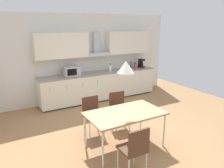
# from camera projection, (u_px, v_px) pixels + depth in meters

# --- Properties ---
(ground_plane) EXTENTS (8.49, 8.16, 0.02)m
(ground_plane) POSITION_uv_depth(u_px,v_px,m) (122.00, 134.00, 4.99)
(ground_plane) COLOR #9E754C
(wall_back) EXTENTS (6.80, 0.10, 2.73)m
(wall_back) POSITION_uv_depth(u_px,v_px,m) (76.00, 58.00, 6.94)
(wall_back) COLOR silver
(wall_back) RESTS_ON ground_plane
(kitchen_counter) EXTENTS (3.95, 0.67, 0.91)m
(kitchen_counter) POSITION_uv_depth(u_px,v_px,m) (100.00, 86.00, 7.18)
(kitchen_counter) COLOR #333333
(kitchen_counter) RESTS_ON ground_plane
(backsplash_tile) EXTENTS (3.93, 0.02, 0.49)m
(backsplash_tile) POSITION_uv_depth(u_px,v_px,m) (96.00, 63.00, 7.25)
(backsplash_tile) COLOR silver
(backsplash_tile) RESTS_ON kitchen_counter
(upper_wall_cabinets) EXTENTS (3.93, 0.40, 0.74)m
(upper_wall_cabinets) POSITION_uv_depth(u_px,v_px,m) (97.00, 44.00, 6.95)
(upper_wall_cabinets) COLOR silver
(microwave) EXTENTS (0.48, 0.35, 0.28)m
(microwave) POSITION_uv_depth(u_px,v_px,m) (71.00, 71.00, 6.57)
(microwave) COLOR #ADADB2
(microwave) RESTS_ON kitchen_counter
(coffee_maker) EXTENTS (0.18, 0.19, 0.30)m
(coffee_maker) POSITION_uv_depth(u_px,v_px,m) (141.00, 63.00, 7.83)
(coffee_maker) COLOR black
(coffee_maker) RESTS_ON kitchen_counter
(bottle_blue) EXTENTS (0.06, 0.06, 0.26)m
(bottle_blue) POSITION_uv_depth(u_px,v_px,m) (131.00, 65.00, 7.63)
(bottle_blue) COLOR blue
(bottle_blue) RESTS_ON kitchen_counter
(bottle_red) EXTENTS (0.08, 0.08, 0.21)m
(bottle_red) POSITION_uv_depth(u_px,v_px,m) (135.00, 66.00, 7.64)
(bottle_red) COLOR red
(bottle_red) RESTS_ON kitchen_counter
(bottle_white) EXTENTS (0.08, 0.08, 0.26)m
(bottle_white) POSITION_uv_depth(u_px,v_px,m) (110.00, 68.00, 7.16)
(bottle_white) COLOR white
(bottle_white) RESTS_ON kitchen_counter
(dining_table) EXTENTS (1.51, 0.89, 0.75)m
(dining_table) POSITION_uv_depth(u_px,v_px,m) (125.00, 115.00, 4.28)
(dining_table) COLOR tan
(dining_table) RESTS_ON ground_plane
(chair_far_left) EXTENTS (0.41, 0.41, 0.87)m
(chair_far_left) POSITION_uv_depth(u_px,v_px,m) (92.00, 112.00, 4.86)
(chair_far_left) COLOR #4C2D1E
(chair_far_left) RESTS_ON ground_plane
(chair_near_left) EXTENTS (0.40, 0.40, 0.87)m
(chair_near_left) POSITION_uv_depth(u_px,v_px,m) (135.00, 147.00, 3.48)
(chair_near_left) COLOR #4C2D1E
(chair_near_left) RESTS_ON ground_plane
(chair_far_right) EXTENTS (0.44, 0.44, 0.87)m
(chair_far_right) POSITION_uv_depth(u_px,v_px,m) (118.00, 106.00, 5.19)
(chair_far_right) COLOR #4C2D1E
(chair_far_right) RESTS_ON ground_plane
(pendant_lamp) EXTENTS (0.32, 0.32, 0.22)m
(pendant_lamp) POSITION_uv_depth(u_px,v_px,m) (126.00, 67.00, 4.03)
(pendant_lamp) COLOR silver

